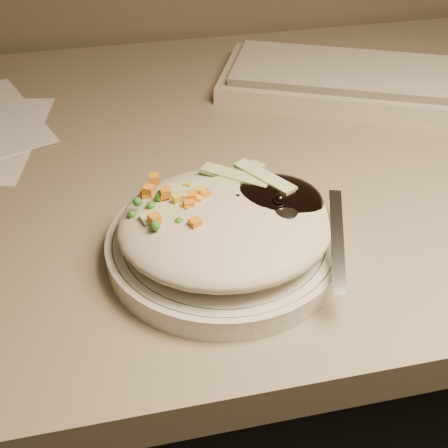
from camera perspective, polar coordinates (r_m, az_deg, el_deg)
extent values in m
cube|color=gray|center=(0.75, 0.10, 5.68)|extent=(1.40, 0.70, 0.04)
cylinder|color=silver|center=(0.57, 0.00, -2.06)|extent=(0.22, 0.22, 0.02)
torus|color=#144723|center=(0.57, 0.00, -1.28)|extent=(0.20, 0.20, 0.00)
torus|color=#144723|center=(0.57, 0.00, -1.28)|extent=(0.19, 0.19, 0.00)
ellipsoid|color=#B9B196|center=(0.55, 0.11, 0.04)|extent=(0.19, 0.18, 0.04)
ellipsoid|color=black|center=(0.57, 4.20, 1.92)|extent=(0.10, 0.09, 0.03)
ellipsoid|color=orange|center=(0.56, -4.83, 0.79)|extent=(0.08, 0.08, 0.02)
sphere|color=black|center=(0.56, 1.24, 2.21)|extent=(0.01, 0.01, 0.01)
sphere|color=black|center=(0.57, 3.93, 2.92)|extent=(0.01, 0.01, 0.01)
sphere|color=black|center=(0.57, 6.37, 3.11)|extent=(0.01, 0.01, 0.01)
sphere|color=black|center=(0.58, 5.29, 3.28)|extent=(0.01, 0.01, 0.01)
sphere|color=black|center=(0.55, 5.08, 2.19)|extent=(0.01, 0.01, 0.01)
sphere|color=black|center=(0.56, 3.88, 2.48)|extent=(0.01, 0.01, 0.01)
sphere|color=black|center=(0.58, 4.66, 3.21)|extent=(0.01, 0.01, 0.01)
cube|color=orange|center=(0.55, -5.37, 2.90)|extent=(0.01, 0.01, 0.01)
cube|color=orange|center=(0.54, -3.36, 0.90)|extent=(0.01, 0.01, 0.01)
cube|color=orange|center=(0.57, -6.92, 3.10)|extent=(0.01, 0.01, 0.01)
cube|color=orange|center=(0.55, -2.94, 2.49)|extent=(0.01, 0.01, 0.01)
cube|color=orange|center=(0.54, -3.19, 1.80)|extent=(0.01, 0.01, 0.01)
cube|color=orange|center=(0.58, -7.12, 2.65)|extent=(0.01, 0.01, 0.01)
cube|color=orange|center=(0.56, -5.62, 2.58)|extent=(0.01, 0.01, 0.01)
cube|color=orange|center=(0.54, -3.35, 1.50)|extent=(0.01, 0.01, 0.01)
cube|color=orange|center=(0.55, -1.80, 2.68)|extent=(0.01, 0.01, 0.01)
cube|color=orange|center=(0.57, -6.41, 4.12)|extent=(0.01, 0.01, 0.01)
cube|color=orange|center=(0.53, -6.38, 0.48)|extent=(0.01, 0.01, 0.01)
cube|color=orange|center=(0.52, -2.66, 0.06)|extent=(0.01, 0.01, 0.01)
cube|color=orange|center=(0.54, -7.01, 0.56)|extent=(0.01, 0.01, 0.01)
cube|color=orange|center=(0.57, -6.98, 2.42)|extent=(0.01, 0.01, 0.01)
sphere|color=#388C28|center=(0.55, -3.39, 1.94)|extent=(0.01, 0.01, 0.01)
sphere|color=#388C28|center=(0.52, -6.28, -0.16)|extent=(0.01, 0.01, 0.01)
sphere|color=#388C28|center=(0.55, -6.72, 1.63)|extent=(0.01, 0.01, 0.01)
sphere|color=#388C28|center=(0.55, -7.94, 2.03)|extent=(0.01, 0.01, 0.01)
sphere|color=#388C28|center=(0.56, -3.77, 2.17)|extent=(0.01, 0.01, 0.01)
sphere|color=#388C28|center=(0.54, -2.51, 0.03)|extent=(0.01, 0.01, 0.01)
sphere|color=#388C28|center=(0.55, -4.85, 1.22)|extent=(0.01, 0.01, 0.01)
sphere|color=#388C28|center=(0.54, -5.26, -0.11)|extent=(0.01, 0.01, 0.01)
sphere|color=#388C28|center=(0.55, -8.39, 0.82)|extent=(0.01, 0.01, 0.01)
sphere|color=#388C28|center=(0.56, -5.76, 2.70)|extent=(0.01, 0.01, 0.01)
sphere|color=#388C28|center=(0.56, -5.96, 2.48)|extent=(0.01, 0.01, 0.01)
sphere|color=#388C28|center=(0.54, -6.44, 0.58)|extent=(0.01, 0.01, 0.01)
sphere|color=#388C28|center=(0.53, -4.12, 0.16)|extent=(0.01, 0.01, 0.01)
sphere|color=#388C28|center=(0.58, -1.74, 3.29)|extent=(0.01, 0.01, 0.01)
cube|color=yellow|center=(0.56, -3.90, 2.15)|extent=(0.01, 0.01, 0.01)
cube|color=yellow|center=(0.55, -2.26, 2.19)|extent=(0.01, 0.01, 0.01)
cube|color=yellow|center=(0.56, -5.05, 2.17)|extent=(0.01, 0.01, 0.01)
cube|color=yellow|center=(0.55, -4.34, 2.28)|extent=(0.01, 0.01, 0.01)
cube|color=yellow|center=(0.55, -4.81, 1.09)|extent=(0.01, 0.01, 0.01)
cube|color=yellow|center=(0.56, -2.16, 2.97)|extent=(0.01, 0.01, 0.01)
cube|color=yellow|center=(0.57, -3.26, 3.54)|extent=(0.01, 0.01, 0.01)
cube|color=yellow|center=(0.55, -3.82, 1.15)|extent=(0.01, 0.01, 0.01)
cube|color=#B2D18C|center=(0.57, -1.75, 3.62)|extent=(0.07, 0.02, 0.00)
cube|color=#B2D18C|center=(0.58, 1.07, 4.41)|extent=(0.06, 0.06, 0.00)
cube|color=#B2D18C|center=(0.54, -4.22, 1.34)|extent=(0.07, 0.03, 0.00)
cube|color=#B2D18C|center=(0.58, 3.73, 4.34)|extent=(0.05, 0.07, 0.00)
cube|color=#B2D18C|center=(0.54, 0.75, 0.70)|extent=(0.07, 0.03, 0.00)
cube|color=#B2D18C|center=(0.58, 1.27, 4.18)|extent=(0.06, 0.05, 0.00)
ellipsoid|color=silver|center=(0.55, 5.17, 1.33)|extent=(0.05, 0.06, 0.01)
cube|color=silver|center=(0.54, 10.31, -1.46)|extent=(0.04, 0.11, 0.03)
cube|color=#B7B196|center=(0.89, 15.24, 12.05)|extent=(0.49, 0.34, 0.02)
cube|color=beige|center=(0.89, 15.41, 13.01)|extent=(0.45, 0.30, 0.01)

